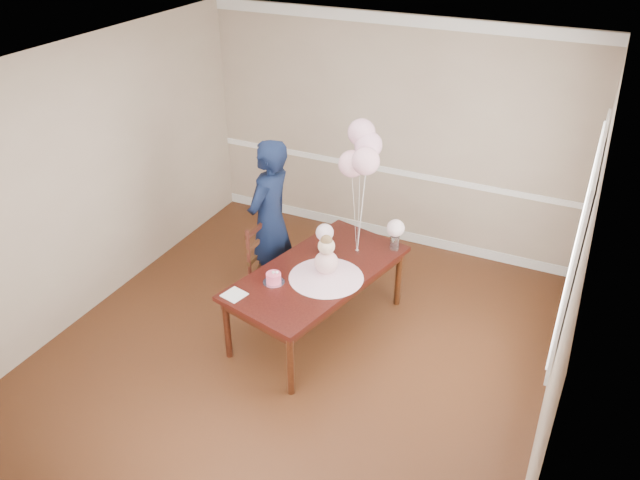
# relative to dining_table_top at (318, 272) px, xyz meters

# --- Properties ---
(floor) EXTENTS (4.50, 5.00, 0.00)m
(floor) POSITION_rel_dining_table_top_xyz_m (-0.04, -0.45, -0.67)
(floor) COLOR #371B0D
(floor) RESTS_ON ground
(ceiling) EXTENTS (4.50, 5.00, 0.02)m
(ceiling) POSITION_rel_dining_table_top_xyz_m (-0.04, -0.45, 2.03)
(ceiling) COLOR white
(ceiling) RESTS_ON wall_back
(wall_back) EXTENTS (4.50, 0.02, 2.70)m
(wall_back) POSITION_rel_dining_table_top_xyz_m (-0.04, 2.05, 0.68)
(wall_back) COLOR tan
(wall_back) RESTS_ON floor
(wall_front) EXTENTS (4.50, 0.02, 2.70)m
(wall_front) POSITION_rel_dining_table_top_xyz_m (-0.04, -2.95, 0.68)
(wall_front) COLOR tan
(wall_front) RESTS_ON floor
(wall_left) EXTENTS (0.02, 5.00, 2.70)m
(wall_left) POSITION_rel_dining_table_top_xyz_m (-2.29, -0.45, 0.68)
(wall_left) COLOR tan
(wall_left) RESTS_ON floor
(wall_right) EXTENTS (0.02, 5.00, 2.70)m
(wall_right) POSITION_rel_dining_table_top_xyz_m (2.21, -0.45, 0.68)
(wall_right) COLOR tan
(wall_right) RESTS_ON floor
(chair_rail_trim) EXTENTS (4.50, 0.02, 0.07)m
(chair_rail_trim) POSITION_rel_dining_table_top_xyz_m (-0.04, 2.04, 0.23)
(chair_rail_trim) COLOR white
(chair_rail_trim) RESTS_ON wall_back
(crown_molding) EXTENTS (4.50, 0.02, 0.12)m
(crown_molding) POSITION_rel_dining_table_top_xyz_m (-0.04, 2.04, 1.96)
(crown_molding) COLOR white
(crown_molding) RESTS_ON wall_back
(baseboard_trim) EXTENTS (4.50, 0.02, 0.12)m
(baseboard_trim) POSITION_rel_dining_table_top_xyz_m (-0.04, 2.04, -0.61)
(baseboard_trim) COLOR silver
(baseboard_trim) RESTS_ON floor
(window_frame) EXTENTS (0.02, 1.66, 1.56)m
(window_frame) POSITION_rel_dining_table_top_xyz_m (2.18, 0.05, 0.88)
(window_frame) COLOR silver
(window_frame) RESTS_ON wall_right
(window_blinds) EXTENTS (0.01, 1.50, 1.40)m
(window_blinds) POSITION_rel_dining_table_top_xyz_m (2.17, 0.05, 0.88)
(window_blinds) COLOR white
(window_blinds) RESTS_ON wall_right
(dining_table_top) EXTENTS (1.34, 2.02, 0.05)m
(dining_table_top) POSITION_rel_dining_table_top_xyz_m (0.00, 0.00, 0.00)
(dining_table_top) COLOR black
(dining_table_top) RESTS_ON table_leg_fl
(table_apron) EXTENTS (1.23, 1.91, 0.09)m
(table_apron) POSITION_rel_dining_table_top_xyz_m (0.00, 0.00, -0.07)
(table_apron) COLOR black
(table_apron) RESTS_ON table_leg_fl
(table_leg_fl) EXTENTS (0.08, 0.08, 0.65)m
(table_leg_fl) POSITION_rel_dining_table_top_xyz_m (-0.58, -0.74, -0.35)
(table_leg_fl) COLOR black
(table_leg_fl) RESTS_ON floor
(table_leg_fr) EXTENTS (0.08, 0.08, 0.65)m
(table_leg_fr) POSITION_rel_dining_table_top_xyz_m (0.18, -0.92, -0.35)
(table_leg_fr) COLOR black
(table_leg_fr) RESTS_ON floor
(table_leg_bl) EXTENTS (0.08, 0.08, 0.65)m
(table_leg_bl) POSITION_rel_dining_table_top_xyz_m (-0.18, 0.92, -0.35)
(table_leg_bl) COLOR black
(table_leg_bl) RESTS_ON floor
(table_leg_br) EXTENTS (0.08, 0.08, 0.65)m
(table_leg_br) POSITION_rel_dining_table_top_xyz_m (0.58, 0.74, -0.35)
(table_leg_br) COLOR black
(table_leg_br) RESTS_ON floor
(baby_skirt) EXTENTS (0.85, 0.85, 0.09)m
(baby_skirt) POSITION_rel_dining_table_top_xyz_m (0.12, -0.08, 0.07)
(baby_skirt) COLOR #EEAFC5
(baby_skirt) RESTS_ON dining_table_top
(baby_torso) EXTENTS (0.22, 0.22, 0.22)m
(baby_torso) POSITION_rel_dining_table_top_xyz_m (0.12, -0.08, 0.19)
(baby_torso) COLOR pink
(baby_torso) RESTS_ON baby_skirt
(baby_head) EXTENTS (0.16, 0.16, 0.16)m
(baby_head) POSITION_rel_dining_table_top_xyz_m (0.12, -0.08, 0.37)
(baby_head) COLOR beige
(baby_head) RESTS_ON baby_torso
(baby_hair) EXTENTS (0.11, 0.11, 0.11)m
(baby_hair) POSITION_rel_dining_table_top_xyz_m (0.12, -0.08, 0.42)
(baby_hair) COLOR brown
(baby_hair) RESTS_ON baby_head
(cake_platter) EXTENTS (0.25, 0.25, 0.01)m
(cake_platter) POSITION_rel_dining_table_top_xyz_m (-0.28, -0.36, 0.03)
(cake_platter) COLOR silver
(cake_platter) RESTS_ON dining_table_top
(birthday_cake) EXTENTS (0.17, 0.17, 0.09)m
(birthday_cake) POSITION_rel_dining_table_top_xyz_m (-0.28, -0.36, 0.08)
(birthday_cake) COLOR #F24C75
(birthday_cake) RESTS_ON cake_platter
(cake_flower_a) EXTENTS (0.03, 0.03, 0.03)m
(cake_flower_a) POSITION_rel_dining_table_top_xyz_m (-0.28, -0.36, 0.14)
(cake_flower_a) COLOR silver
(cake_flower_a) RESTS_ON birthday_cake
(cake_flower_b) EXTENTS (0.03, 0.03, 0.03)m
(cake_flower_b) POSITION_rel_dining_table_top_xyz_m (-0.25, -0.35, 0.14)
(cake_flower_b) COLOR white
(cake_flower_b) RESTS_ON birthday_cake
(rose_vase_near) EXTENTS (0.11, 0.11, 0.15)m
(rose_vase_near) POSITION_rel_dining_table_top_xyz_m (-0.07, 0.30, 0.10)
(rose_vase_near) COLOR silver
(rose_vase_near) RESTS_ON dining_table_top
(roses_near) EXTENTS (0.18, 0.18, 0.18)m
(roses_near) POSITION_rel_dining_table_top_xyz_m (-0.07, 0.30, 0.26)
(roses_near) COLOR silver
(roses_near) RESTS_ON rose_vase_near
(rose_vase_far) EXTENTS (0.11, 0.11, 0.15)m
(rose_vase_far) POSITION_rel_dining_table_top_xyz_m (0.53, 0.68, 0.10)
(rose_vase_far) COLOR silver
(rose_vase_far) RESTS_ON dining_table_top
(roses_far) EXTENTS (0.18, 0.18, 0.18)m
(roses_far) POSITION_rel_dining_table_top_xyz_m (0.53, 0.68, 0.26)
(roses_far) COLOR silver
(roses_far) RESTS_ON rose_vase_far
(napkin) EXTENTS (0.22, 0.22, 0.01)m
(napkin) POSITION_rel_dining_table_top_xyz_m (-0.50, -0.69, 0.03)
(napkin) COLOR white
(napkin) RESTS_ON dining_table_top
(balloon_weight) EXTENTS (0.04, 0.04, 0.02)m
(balloon_weight) POSITION_rel_dining_table_top_xyz_m (0.21, 0.47, 0.03)
(balloon_weight) COLOR silver
(balloon_weight) RESTS_ON dining_table_top
(balloon_a) EXTENTS (0.26, 0.26, 0.26)m
(balloon_a) POSITION_rel_dining_table_top_xyz_m (0.12, 0.50, 0.95)
(balloon_a) COLOR #F8B0BD
(balloon_a) RESTS_ON balloon_ribbon_a
(balloon_b) EXTENTS (0.26, 0.26, 0.26)m
(balloon_b) POSITION_rel_dining_table_top_xyz_m (0.29, 0.41, 1.04)
(balloon_b) COLOR #E9A5B7
(balloon_b) RESTS_ON balloon_ribbon_b
(balloon_c) EXTENTS (0.26, 0.26, 0.26)m
(balloon_c) POSITION_rel_dining_table_top_xyz_m (0.25, 0.56, 1.14)
(balloon_c) COLOR #DE9DB8
(balloon_c) RESTS_ON balloon_ribbon_c
(balloon_d) EXTENTS (0.26, 0.26, 0.26)m
(balloon_d) POSITION_rel_dining_table_top_xyz_m (0.17, 0.60, 1.23)
(balloon_d) COLOR #D899AF
(balloon_d) RESTS_ON balloon_ribbon_d
(balloon_ribbon_a) EXTENTS (0.08, 0.02, 0.77)m
(balloon_ribbon_a) POSITION_rel_dining_table_top_xyz_m (0.17, 0.48, 0.42)
(balloon_ribbon_a) COLOR silver
(balloon_ribbon_a) RESTS_ON balloon_weight
(balloon_ribbon_b) EXTENTS (0.08, 0.07, 0.87)m
(balloon_ribbon_b) POSITION_rel_dining_table_top_xyz_m (0.25, 0.44, 0.47)
(balloon_ribbon_b) COLOR white
(balloon_ribbon_b) RESTS_ON balloon_weight
(balloon_ribbon_c) EXTENTS (0.04, 0.08, 0.96)m
(balloon_ribbon_c) POSITION_rel_dining_table_top_xyz_m (0.23, 0.52, 0.51)
(balloon_ribbon_c) COLOR white
(balloon_ribbon_c) RESTS_ON balloon_weight
(balloon_ribbon_d) EXTENTS (0.05, 0.11, 1.05)m
(balloon_ribbon_d) POSITION_rel_dining_table_top_xyz_m (0.19, 0.54, 0.56)
(balloon_ribbon_d) COLOR silver
(balloon_ribbon_d) RESTS_ON balloon_weight
(dining_chair_seat) EXTENTS (0.42, 0.42, 0.05)m
(dining_chair_seat) POSITION_rel_dining_table_top_xyz_m (-0.55, 0.13, -0.24)
(dining_chair_seat) COLOR #371E0F
(dining_chair_seat) RESTS_ON chair_leg_fl
(chair_leg_fl) EXTENTS (0.04, 0.04, 0.41)m
(chair_leg_fl) POSITION_rel_dining_table_top_xyz_m (-0.72, -0.05, -0.47)
(chair_leg_fl) COLOR #38140F
(chair_leg_fl) RESTS_ON floor
(chair_leg_fr) EXTENTS (0.04, 0.04, 0.41)m
(chair_leg_fr) POSITION_rel_dining_table_top_xyz_m (-0.38, -0.05, -0.47)
(chair_leg_fr) COLOR #3B1510
(chair_leg_fr) RESTS_ON floor
(chair_leg_bl) EXTENTS (0.04, 0.04, 0.41)m
(chair_leg_bl) POSITION_rel_dining_table_top_xyz_m (-0.72, 0.30, -0.47)
(chair_leg_bl) COLOR #321B0D
(chair_leg_bl) RESTS_ON floor
(chair_leg_br) EXTENTS (0.04, 0.04, 0.41)m
(chair_leg_br) POSITION_rel_dining_table_top_xyz_m (-0.37, 0.30, -0.47)
(chair_leg_br) COLOR #35130E
(chair_leg_br) RESTS_ON floor
(chair_back_post_l) EXTENTS (0.04, 0.04, 0.54)m
(chair_back_post_l) POSITION_rel_dining_table_top_xyz_m (-0.74, -0.05, 0.04)
(chair_back_post_l) COLOR #3C1610
(chair_back_post_l) RESTS_ON dining_chair_seat
(chair_back_post_r) EXTENTS (0.04, 0.04, 0.54)m
(chair_back_post_r) POSITION_rel_dining_table_top_xyz_m (-0.74, 0.30, 0.04)
(chair_back_post_r) COLOR #3B1910
(chair_back_post_r) RESTS_ON dining_chair_seat
(chair_slat_low) EXTENTS (0.03, 0.38, 0.05)m
(chair_slat_low) POSITION_rel_dining_table_top_xyz_m (-0.74, 0.13, -0.08)
(chair_slat_low) COLOR #331D0D
(chair_slat_low) RESTS_ON dining_chair_seat
(chair_slat_mid) EXTENTS (0.03, 0.38, 0.05)m
(chair_slat_mid) POSITION_rel_dining_table_top_xyz_m (-0.74, 0.13, 0.08)
(chair_slat_mid) COLOR #3A1D0F
(chair_slat_mid) RESTS_ON dining_chair_seat
(chair_slat_top) EXTENTS (0.03, 0.38, 0.05)m
(chair_slat_top) POSITION_rel_dining_table_top_xyz_m (-0.74, 0.13, 0.23)
(chair_slat_top) COLOR black
(chair_slat_top) RESTS_ON dining_chair_seat
(woman) EXTENTS (0.46, 0.66, 1.76)m
(woman) POSITION_rel_dining_table_top_xyz_m (-0.72, 0.37, 0.21)
(woman) COLOR black
(woman) RESTS_ON floor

